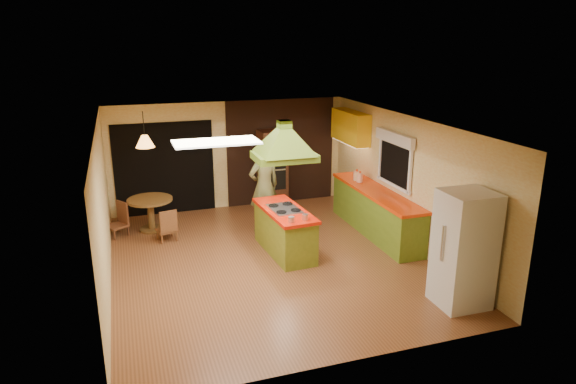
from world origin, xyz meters
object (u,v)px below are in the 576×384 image
object	(u,v)px
kitchen_island	(285,231)
canister_large	(360,177)
refrigerator	(464,249)
wall_oven	(272,169)
man	(264,187)
dining_table	(150,208)

from	to	relation	value
kitchen_island	canister_large	bearing A→B (deg)	23.10
refrigerator	wall_oven	distance (m)	5.55
man	refrigerator	distance (m)	4.36
wall_oven	dining_table	size ratio (longest dim) A/B	1.98
wall_oven	dining_table	xyz separation A→B (m)	(-2.87, -0.74, -0.43)
man	wall_oven	world-z (taller)	man
kitchen_island	man	world-z (taller)	man
kitchen_island	wall_oven	bearing A→B (deg)	74.11
kitchen_island	wall_oven	world-z (taller)	wall_oven
wall_oven	canister_large	world-z (taller)	wall_oven
dining_table	canister_large	size ratio (longest dim) A/B	4.70
canister_large	refrigerator	bearing A→B (deg)	-91.47
refrigerator	kitchen_island	bearing A→B (deg)	126.60
man	canister_large	distance (m)	2.08
man	refrigerator	size ratio (longest dim) A/B	1.07
wall_oven	refrigerator	bearing A→B (deg)	-78.37
kitchen_island	wall_oven	size ratio (longest dim) A/B	0.96
refrigerator	dining_table	bearing A→B (deg)	133.15
wall_oven	dining_table	distance (m)	2.99
kitchen_island	canister_large	distance (m)	2.35
dining_table	canister_large	xyz separation A→B (m)	(4.32, -0.92, 0.53)
kitchen_island	wall_oven	xyz separation A→B (m)	(0.57, 2.70, 0.48)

